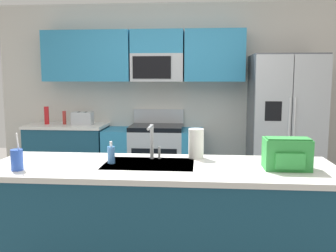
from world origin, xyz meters
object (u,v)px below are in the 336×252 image
object	(u,v)px
bottle_red	(47,115)
paper_towel_roll	(196,143)
refrigerator	(284,125)
backpack	(287,153)
sink_faucet	(152,139)
range_oven	(154,158)
pepper_mill	(64,118)
soap_dispenser	(111,155)
toaster	(82,118)
drink_cup_blue	(17,160)

from	to	relation	value
bottle_red	paper_towel_roll	bearing A→B (deg)	-43.74
refrigerator	backpack	bearing A→B (deg)	-102.35
refrigerator	sink_faucet	xyz separation A→B (m)	(-1.50, -2.06, 0.14)
range_oven	pepper_mill	size ratio (longest dim) A/B	7.27
bottle_red	soap_dispenser	size ratio (longest dim) A/B	1.46
toaster	range_oven	bearing A→B (deg)	3.03
paper_towel_roll	backpack	world-z (taller)	paper_towel_roll
range_oven	paper_towel_roll	xyz separation A→B (m)	(0.60, -2.04, 0.58)
sink_faucet	paper_towel_roll	bearing A→B (deg)	14.02
toaster	pepper_mill	size ratio (longest dim) A/B	1.50
bottle_red	paper_towel_roll	distance (m)	2.95
sink_faucet	soap_dispenser	bearing A→B (deg)	-151.61
pepper_mill	paper_towel_roll	bearing A→B (deg)	-47.43
drink_cup_blue	soap_dispenser	size ratio (longest dim) A/B	1.58
drink_cup_blue	paper_towel_roll	world-z (taller)	drink_cup_blue
pepper_mill	backpack	size ratio (longest dim) A/B	0.58
refrigerator	soap_dispenser	world-z (taller)	refrigerator
toaster	soap_dispenser	world-z (taller)	toaster
soap_dispenser	paper_towel_roll	world-z (taller)	paper_towel_roll
sink_faucet	backpack	world-z (taller)	sink_faucet
drink_cup_blue	backpack	distance (m)	1.91
pepper_mill	refrigerator	bearing A→B (deg)	-1.32
range_oven	backpack	bearing A→B (deg)	-62.04
toaster	pepper_mill	bearing A→B (deg)	169.80
sink_faucet	backpack	xyz separation A→B (m)	(1.00, -0.23, -0.05)
paper_towel_roll	backpack	size ratio (longest dim) A/B	0.75
sink_faucet	bottle_red	bearing A→B (deg)	129.97
range_oven	paper_towel_roll	size ratio (longest dim) A/B	5.67
toaster	backpack	distance (m)	3.21
range_oven	sink_faucet	size ratio (longest dim) A/B	4.82
pepper_mill	soap_dispenser	world-z (taller)	pepper_mill
bottle_red	drink_cup_blue	bearing A→B (deg)	-71.05
bottle_red	drink_cup_blue	world-z (taller)	drink_cup_blue
drink_cup_blue	paper_towel_roll	bearing A→B (deg)	22.05
bottle_red	soap_dispenser	world-z (taller)	bottle_red
sink_faucet	drink_cup_blue	xyz separation A→B (m)	(-0.91, -0.42, -0.09)
toaster	bottle_red	distance (m)	0.54
range_oven	sink_faucet	xyz separation A→B (m)	(0.25, -2.13, 0.62)
refrigerator	pepper_mill	world-z (taller)	refrigerator
backpack	toaster	bearing A→B (deg)	134.26
toaster	soap_dispenser	bearing A→B (deg)	-66.93
pepper_mill	drink_cup_blue	size ratio (longest dim) A/B	0.70
bottle_red	drink_cup_blue	xyz separation A→B (m)	(0.87, -2.54, -0.05)
refrigerator	paper_towel_roll	world-z (taller)	refrigerator
sink_faucet	drink_cup_blue	bearing A→B (deg)	-155.08
pepper_mill	paper_towel_roll	world-z (taller)	paper_towel_roll
range_oven	backpack	world-z (taller)	backpack
paper_towel_roll	range_oven	bearing A→B (deg)	106.42
refrigerator	sink_faucet	bearing A→B (deg)	-126.06
toaster	pepper_mill	world-z (taller)	pepper_mill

